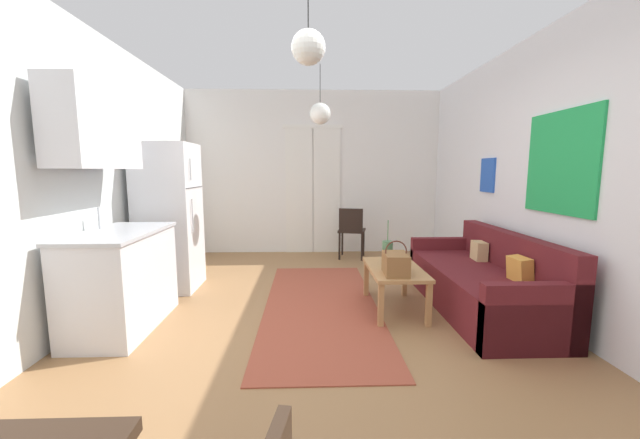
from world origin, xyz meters
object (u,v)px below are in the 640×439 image
couch (485,284)px  pendant_lamp_far (320,114)px  bamboo_vase (387,253)px  coffee_table (395,273)px  accent_chair (352,229)px  handbag (396,263)px  refrigerator (169,217)px  pendant_lamp_near (308,47)px

couch → pendant_lamp_far: 2.81m
bamboo_vase → pendant_lamp_far: pendant_lamp_far is taller
coffee_table → accent_chair: accent_chair is taller
handbag → accent_chair: accent_chair is taller
handbag → refrigerator: (-2.50, 1.04, 0.32)m
couch → pendant_lamp_near: (-1.81, -1.20, 1.92)m
refrigerator → accent_chair: (2.37, 1.41, -0.39)m
couch → pendant_lamp_far: bearing=142.5°
bamboo_vase → refrigerator: bearing=164.1°
handbag → pendant_lamp_far: 2.29m
couch → pendant_lamp_near: 2.90m
handbag → pendant_lamp_near: bearing=-130.0°
coffee_table → accent_chair: bearing=94.6°
refrigerator → accent_chair: 2.79m
accent_chair → pendant_lamp_far: pendant_lamp_far is taller
bamboo_vase → refrigerator: (-2.49, 0.71, 0.30)m
handbag → pendant_lamp_far: size_ratio=0.45×
handbag → refrigerator: 2.72m
couch → bamboo_vase: 1.05m
coffee_table → accent_chair: size_ratio=1.10×
bamboo_vase → pendant_lamp_far: size_ratio=0.63×
couch → pendant_lamp_far: size_ratio=2.65×
couch → refrigerator: 3.63m
couch → accent_chair: (-1.11, 2.23, 0.22)m
coffee_table → pendant_lamp_far: bearing=120.1°
couch → coffee_table: size_ratio=2.18×
couch → handbag: couch is taller
refrigerator → pendant_lamp_near: bearing=-50.5°
handbag → refrigerator: size_ratio=0.19×
accent_chair → coffee_table: bearing=107.7°
coffee_table → accent_chair: (-0.18, 2.21, 0.10)m
pendant_lamp_near → pendant_lamp_far: same height
pendant_lamp_near → pendant_lamp_far: 2.48m
bamboo_vase → handbag: (0.01, -0.33, -0.02)m
coffee_table → accent_chair: 2.22m
couch → handbag: size_ratio=5.88×
handbag → pendant_lamp_far: pendant_lamp_far is taller
couch → accent_chair: 2.50m
coffee_table → pendant_lamp_near: pendant_lamp_near is taller
bamboo_vase → accent_chair: bamboo_vase is taller
couch → refrigerator: bearing=166.7°
bamboo_vase → accent_chair: bearing=93.2°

